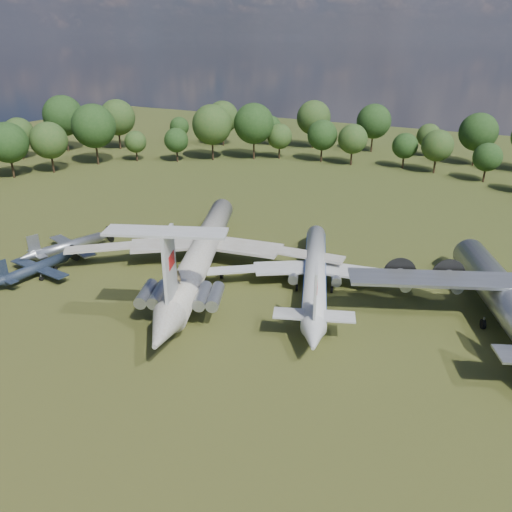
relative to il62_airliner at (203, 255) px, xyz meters
The scene contains 7 objects.
ground 3.70m from the il62_airliner, 46.41° to the right, with size 300.00×300.00×0.00m, color #244115.
il62_airliner is the anchor object (origin of this frame).
tu104_jet 17.18m from the il62_airliner, ahead, with size 30.64×40.85×4.09m, color silver, non-canonical shape.
an12_transport 41.24m from the il62_airliner, ahead, with size 37.74×42.18×5.55m, color #A3A6AB, non-canonical shape.
small_prop_west 24.48m from the il62_airliner, 146.08° to the right, with size 11.38×15.52×2.28m, color black, non-canonical shape.
small_prop_northwest 23.19m from the il62_airliner, 166.40° to the right, with size 12.31×16.79×2.46m, color #A5A8AD, non-canonical shape.
person_on_il62 15.42m from the il62_airliner, 66.11° to the right, with size 0.69×0.45×1.88m, color olive.
Camera 1 is at (38.24, -54.12, 32.41)m, focal length 35.00 mm.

